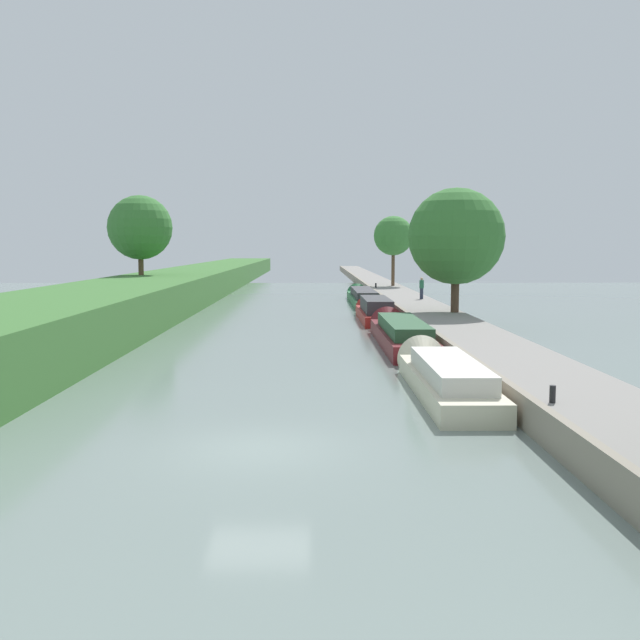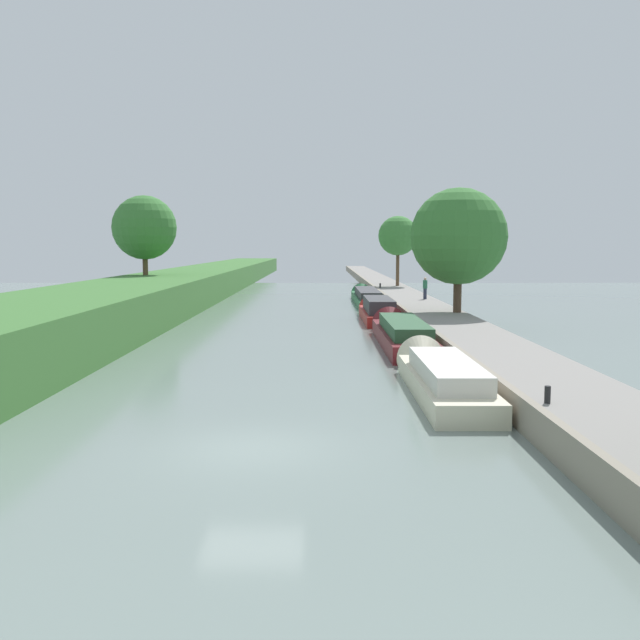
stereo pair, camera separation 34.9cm
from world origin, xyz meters
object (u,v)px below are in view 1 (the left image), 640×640
object	(u,v)px
narrowboat_maroon	(400,333)
mooring_bollard_far	(376,285)
person_walking	(422,288)
narrowboat_cream	(442,376)
narrowboat_green	(362,297)
narrowboat_red	(374,311)
mooring_bollard_near	(553,394)

from	to	relation	value
narrowboat_maroon	mooring_bollard_far	world-z (taller)	narrowboat_maroon
person_walking	narrowboat_cream	bearing A→B (deg)	-97.27
narrowboat_maroon	narrowboat_green	size ratio (longest dim) A/B	0.81
narrowboat_cream	narrowboat_red	bearing A→B (deg)	90.62
narrowboat_cream	narrowboat_maroon	xyz separation A→B (m)	(-0.03, 11.75, 0.05)
narrowboat_cream	mooring_bollard_near	size ratio (longest dim) A/B	22.80
narrowboat_red	person_walking	bearing A→B (deg)	57.81
mooring_bollard_near	mooring_bollard_far	xyz separation A→B (m)	(0.00, 51.60, 0.00)
person_walking	mooring_bollard_far	bearing A→B (deg)	98.09
narrowboat_cream	person_walking	size ratio (longest dim) A/B	6.18
mooring_bollard_far	person_walking	bearing A→B (deg)	-81.91
mooring_bollard_near	mooring_bollard_far	world-z (taller)	same
mooring_bollard_near	mooring_bollard_far	distance (m)	51.60
mooring_bollard_near	narrowboat_maroon	bearing A→B (deg)	95.69
narrowboat_maroon	person_walking	size ratio (longest dim) A/B	7.65
narrowboat_cream	mooring_bollard_near	xyz separation A→B (m)	(1.74, -6.03, 0.62)
narrowboat_cream	mooring_bollard_far	distance (m)	45.61
narrowboat_maroon	narrowboat_green	bearing A→B (deg)	90.07
narrowboat_green	person_walking	size ratio (longest dim) A/B	9.46
narrowboat_red	person_walking	xyz separation A→B (m)	(4.15, 6.59, 1.17)
narrowboat_cream	narrowboat_red	distance (m)	23.88
narrowboat_cream	person_walking	xyz separation A→B (m)	(3.89, 30.47, 1.26)
person_walking	mooring_bollard_near	world-z (taller)	person_walking
narrowboat_cream	narrowboat_green	distance (m)	38.52
narrowboat_green	mooring_bollard_far	bearing A→B (deg)	75.64
narrowboat_maroon	mooring_bollard_far	bearing A→B (deg)	87.00
person_walking	mooring_bollard_far	world-z (taller)	person_walking
narrowboat_maroon	mooring_bollard_near	xyz separation A→B (m)	(1.77, -17.79, 0.56)
narrowboat_red	narrowboat_green	size ratio (longest dim) A/B	0.66
narrowboat_red	person_walking	size ratio (longest dim) A/B	6.25
person_walking	mooring_bollard_far	xyz separation A→B (m)	(-2.15, 15.10, -0.65)
narrowboat_maroon	narrowboat_green	distance (m)	26.77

